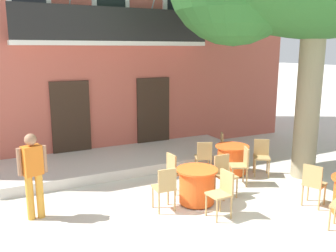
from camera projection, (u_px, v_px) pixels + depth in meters
name	position (u px, v px, depth m)	size (l,w,h in m)	color
ground_plane	(202.00, 219.00, 6.93)	(120.00, 120.00, 0.00)	beige
building_facade	(93.00, 32.00, 12.23)	(13.00, 5.09, 7.50)	#BC5B4C
entrance_step_platform	(128.00, 160.00, 10.24)	(6.76, 2.30, 0.25)	silver
cafe_table_near_tree	(232.00, 159.00, 9.36)	(0.86, 0.86, 0.76)	#EA561E
cafe_chair_near_tree_0	(262.00, 155.00, 9.30)	(0.56, 0.56, 0.91)	tan
cafe_chair_near_tree_1	(225.00, 147.00, 10.07)	(0.54, 0.54, 0.91)	tan
cafe_chair_near_tree_2	(204.00, 156.00, 9.20)	(0.52, 0.52, 0.91)	tan
cafe_chair_near_tree_3	(242.00, 163.00, 8.60)	(0.53, 0.53, 0.91)	tan
cafe_table_middle	(197.00, 186.00, 7.56)	(0.86, 0.86, 0.76)	#EA561E
cafe_chair_middle_0	(224.00, 173.00, 7.94)	(0.41, 0.41, 0.91)	tan
cafe_chair_middle_1	(175.00, 170.00, 8.14)	(0.42, 0.42, 0.91)	tan
cafe_chair_middle_2	(165.00, 186.00, 7.17)	(0.42, 0.42, 0.91)	tan
cafe_chair_middle_3	(222.00, 191.00, 6.93)	(0.42, 0.42, 0.91)	tan
cafe_chair_front_1	(313.00, 182.00, 7.38)	(0.53, 0.53, 0.91)	tan
pedestrian_mid_plaza	(33.00, 171.00, 6.78)	(0.53, 0.31, 1.67)	gold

